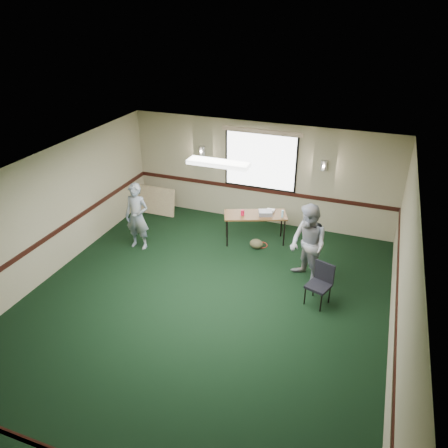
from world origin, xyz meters
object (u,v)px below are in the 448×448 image
(folding_table, at_px, (255,216))
(person_right, at_px, (308,245))
(person_left, at_px, (137,216))
(conference_chair, at_px, (321,281))
(projector, at_px, (265,213))

(folding_table, relative_size, person_right, 0.91)
(person_left, bearing_deg, person_right, -1.72)
(person_right, bearing_deg, conference_chair, -11.81)
(projector, xyz_separation_m, conference_chair, (1.67, -1.92, -0.30))
(projector, distance_m, person_left, 3.06)
(projector, height_order, person_right, person_right)
(folding_table, distance_m, projector, 0.26)
(projector, bearing_deg, conference_chair, -69.05)
(projector, height_order, person_left, person_left)
(projector, distance_m, person_right, 1.82)
(conference_chair, relative_size, person_right, 0.48)
(folding_table, height_order, person_left, person_left)
(person_left, bearing_deg, projector, 23.36)
(projector, bearing_deg, person_right, -65.95)
(folding_table, xyz_separation_m, person_right, (1.50, -1.26, 0.19))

